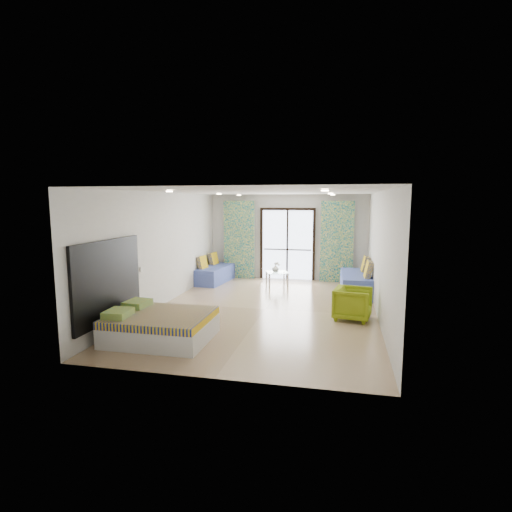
% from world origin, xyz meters
% --- Properties ---
extents(floor, '(5.00, 7.50, 0.01)m').
position_xyz_m(floor, '(0.00, 0.00, 0.00)').
color(floor, '#9C7D5D').
rests_on(floor, ground).
extents(ceiling, '(5.00, 7.50, 0.01)m').
position_xyz_m(ceiling, '(0.00, 0.00, 2.70)').
color(ceiling, silver).
rests_on(ceiling, ground).
extents(wall_back, '(5.00, 0.01, 2.70)m').
position_xyz_m(wall_back, '(0.00, 3.75, 1.35)').
color(wall_back, silver).
rests_on(wall_back, ground).
extents(wall_front, '(5.00, 0.01, 2.70)m').
position_xyz_m(wall_front, '(0.00, -3.75, 1.35)').
color(wall_front, silver).
rests_on(wall_front, ground).
extents(wall_left, '(0.01, 7.50, 2.70)m').
position_xyz_m(wall_left, '(-2.50, 0.00, 1.35)').
color(wall_left, silver).
rests_on(wall_left, ground).
extents(wall_right, '(0.01, 7.50, 2.70)m').
position_xyz_m(wall_right, '(2.50, 0.00, 1.35)').
color(wall_right, silver).
rests_on(wall_right, ground).
extents(balcony_door, '(1.76, 0.08, 2.28)m').
position_xyz_m(balcony_door, '(0.00, 3.72, 1.26)').
color(balcony_door, black).
rests_on(balcony_door, floor).
extents(balcony_rail, '(1.52, 0.03, 0.04)m').
position_xyz_m(balcony_rail, '(0.00, 3.73, 0.95)').
color(balcony_rail, '#595451').
rests_on(balcony_rail, balcony_door).
extents(curtain_left, '(1.00, 0.10, 2.50)m').
position_xyz_m(curtain_left, '(-1.55, 3.57, 1.25)').
color(curtain_left, silver).
rests_on(curtain_left, floor).
extents(curtain_right, '(1.00, 0.10, 2.50)m').
position_xyz_m(curtain_right, '(1.55, 3.57, 1.25)').
color(curtain_right, silver).
rests_on(curtain_right, floor).
extents(downlight_a, '(0.12, 0.12, 0.02)m').
position_xyz_m(downlight_a, '(-1.40, -2.00, 2.67)').
color(downlight_a, '#FFE0B2').
rests_on(downlight_a, ceiling).
extents(downlight_b, '(0.12, 0.12, 0.02)m').
position_xyz_m(downlight_b, '(1.40, -2.00, 2.67)').
color(downlight_b, '#FFE0B2').
rests_on(downlight_b, ceiling).
extents(downlight_c, '(0.12, 0.12, 0.02)m').
position_xyz_m(downlight_c, '(-1.40, 1.00, 2.67)').
color(downlight_c, '#FFE0B2').
rests_on(downlight_c, ceiling).
extents(downlight_d, '(0.12, 0.12, 0.02)m').
position_xyz_m(downlight_d, '(1.40, 1.00, 2.67)').
color(downlight_d, '#FFE0B2').
rests_on(downlight_d, ceiling).
extents(downlight_e, '(0.12, 0.12, 0.02)m').
position_xyz_m(downlight_e, '(-1.40, 3.00, 2.67)').
color(downlight_e, '#FFE0B2').
rests_on(downlight_e, ceiling).
extents(downlight_f, '(0.12, 0.12, 0.02)m').
position_xyz_m(downlight_f, '(1.40, 3.00, 2.67)').
color(downlight_f, '#FFE0B2').
rests_on(downlight_f, ceiling).
extents(headboard, '(0.06, 2.10, 1.50)m').
position_xyz_m(headboard, '(-2.46, -2.42, 1.05)').
color(headboard, black).
rests_on(headboard, floor).
extents(switch_plate, '(0.02, 0.10, 0.10)m').
position_xyz_m(switch_plate, '(-2.47, -1.17, 1.05)').
color(switch_plate, silver).
rests_on(switch_plate, wall_left).
extents(bed, '(1.77, 1.44, 0.61)m').
position_xyz_m(bed, '(-1.47, -2.42, 0.26)').
color(bed, silver).
rests_on(bed, floor).
extents(daybed_left, '(0.86, 1.81, 0.86)m').
position_xyz_m(daybed_left, '(-2.12, 2.75, 0.27)').
color(daybed_left, '#4557A5').
rests_on(daybed_left, floor).
extents(daybed_right, '(0.84, 2.01, 0.98)m').
position_xyz_m(daybed_right, '(2.12, 2.06, 0.30)').
color(daybed_right, '#4557A5').
rests_on(daybed_right, floor).
extents(coffee_table, '(0.80, 0.80, 0.72)m').
position_xyz_m(coffee_table, '(-0.15, 2.65, 0.37)').
color(coffee_table, silver).
rests_on(coffee_table, floor).
extents(vase, '(0.28, 0.29, 0.21)m').
position_xyz_m(vase, '(-0.20, 2.64, 0.52)').
color(vase, white).
rests_on(vase, coffee_table).
extents(armchair, '(0.80, 0.84, 0.75)m').
position_xyz_m(armchair, '(1.97, -0.40, 0.38)').
color(armchair, olive).
rests_on(armchair, floor).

